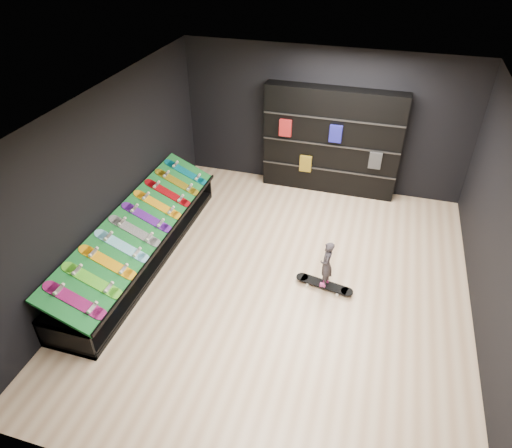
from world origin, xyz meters
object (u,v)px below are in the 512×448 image
(back_shelving, at_px, (331,142))
(child, at_px, (326,272))
(floor_skateboard, at_px, (324,286))
(display_rack, at_px, (142,246))

(back_shelving, relative_size, child, 5.66)
(back_shelving, relative_size, floor_skateboard, 2.89)
(child, bearing_deg, floor_skateboard, 0.00)
(floor_skateboard, xyz_separation_m, child, (0.00, 0.00, 0.30))
(floor_skateboard, distance_m, child, 0.30)
(display_rack, xyz_separation_m, back_shelving, (2.77, 3.32, 0.88))
(floor_skateboard, relative_size, child, 1.96)
(display_rack, relative_size, floor_skateboard, 4.59)
(display_rack, bearing_deg, floor_skateboard, 2.10)
(back_shelving, height_order, floor_skateboard, back_shelving)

